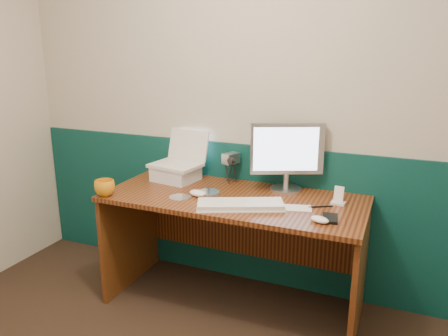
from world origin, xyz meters
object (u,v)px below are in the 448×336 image
at_px(laptop, 175,148).
at_px(camcorder, 231,167).
at_px(desk, 233,252).
at_px(keyboard, 240,205).
at_px(mug, 105,188).
at_px(monitor, 287,156).

distance_m(laptop, camcorder, 0.40).
bearing_deg(desk, keyboard, -56.68).
xyz_separation_m(laptop, mug, (-0.25, -0.45, -0.18)).
bearing_deg(camcorder, laptop, -140.62).
bearing_deg(monitor, laptop, 161.90).
distance_m(monitor, camcorder, 0.41).
xyz_separation_m(keyboard, camcorder, (-0.23, 0.43, 0.09)).
xyz_separation_m(laptop, monitor, (0.76, 0.08, -0.00)).
bearing_deg(mug, laptop, 61.11).
xyz_separation_m(laptop, keyboard, (0.60, -0.32, -0.22)).
xyz_separation_m(desk, monitor, (0.27, 0.24, 0.60)).
xyz_separation_m(monitor, camcorder, (-0.39, 0.03, -0.12)).
distance_m(mug, camcorder, 0.83).
distance_m(monitor, keyboard, 0.48).
xyz_separation_m(desk, camcorder, (-0.13, 0.27, 0.48)).
relative_size(laptop, camcorder, 1.47).
bearing_deg(keyboard, desk, 99.53).
relative_size(monitor, mug, 3.63).
relative_size(keyboard, mug, 3.89).
bearing_deg(camcorder, monitor, 18.25).
bearing_deg(laptop, mug, -109.84).
relative_size(desk, mug, 12.75).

